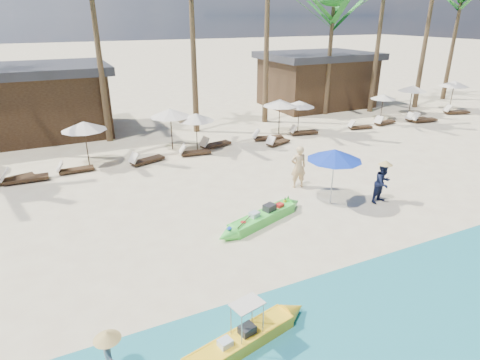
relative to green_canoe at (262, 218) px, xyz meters
name	(u,v)px	position (x,y,z in m)	size (l,w,h in m)	color
ground	(276,236)	(-0.05, -1.09, -0.21)	(240.00, 240.00, 0.00)	beige
wet_sand_strip	(381,332)	(-0.05, -6.09, -0.20)	(240.00, 4.50, 0.01)	tan
green_canoe	(262,218)	(0.00, 0.00, 0.00)	(4.63, 1.86, 0.61)	#46DC43
yellow_canoe	(241,341)	(-3.31, -5.08, -0.01)	(4.44, 1.29, 1.17)	yellow
tourist	(298,167)	(2.98, 2.24, 0.75)	(0.70, 0.46, 1.91)	#DDB177
vendor_green	(383,183)	(5.21, -0.51, 0.63)	(0.81, 0.63, 1.67)	#131935
vendor_yellow	(110,354)	(-6.08, -4.64, 0.43)	(0.59, 0.34, 0.91)	gray
blue_umbrella	(335,155)	(3.26, 0.24, 1.88)	(2.14, 2.14, 2.31)	#99999E
lounger_3_right	(11,178)	(-8.51, 8.31, 0.00)	(1.85, 1.00, 0.60)	#3B2918
resort_parasol_4	(84,126)	(-5.03, 9.22, 1.83)	(2.19, 2.19, 2.26)	#3B2918
lounger_4_left	(23,178)	(-8.03, 8.06, 0.02)	(1.98, 0.67, 0.67)	#3B2918
lounger_4_right	(73,169)	(-5.84, 8.37, -0.01)	(1.69, 0.54, 0.57)	#3B2918
resort_parasol_5	(170,113)	(-0.45, 9.90, 1.90)	(2.27, 2.27, 2.34)	#3B2918
lounger_5_left	(145,160)	(-2.40, 8.19, 0.00)	(1.93, 1.12, 0.63)	#3B2918
resort_parasol_6	(196,117)	(0.77, 9.12, 1.70)	(2.05, 2.05, 2.11)	#3B2918
lounger_6_left	(193,152)	(0.27, 8.38, -0.01)	(1.77, 0.74, 0.58)	#3B2918
lounger_6_right	(214,144)	(1.81, 9.18, 0.01)	(1.99, 0.99, 0.65)	#3B2918
resort_parasol_7	(280,103)	(6.68, 10.10, 1.79)	(2.15, 2.15, 2.21)	#3B2918
lounger_7_left	(266,137)	(5.23, 9.16, 0.01)	(1.95, 1.00, 0.64)	#3B2918
lounger_7_right	(277,142)	(5.32, 8.01, -0.02)	(1.75, 1.05, 0.57)	#3B2918
resort_parasol_8	(299,104)	(8.00, 9.91, 1.64)	(1.99, 1.99, 2.05)	#3B2918
lounger_8_left	(302,132)	(7.88, 9.22, 0.00)	(1.88, 0.87, 0.61)	#3B2918
resort_parasol_9	(383,97)	(15.36, 10.19, 1.47)	(1.80, 1.80, 1.85)	#3B2918
lounger_9_left	(359,126)	(12.09, 8.76, -0.02)	(1.71, 0.86, 0.56)	#3B2918
lounger_9_right	(384,122)	(14.46, 8.92, 0.00)	(1.83, 0.82, 0.60)	#3B2918
resort_parasol_10	(413,88)	(18.51, 10.51, 1.78)	(2.14, 2.14, 2.20)	#3B2918
lounger_10_left	(422,119)	(17.42, 8.26, 0.02)	(2.04, 0.89, 0.67)	#3B2918
lounger_10_right	(416,118)	(17.27, 8.72, -0.01)	(1.78, 0.63, 0.60)	#3B2918
resort_parasol_11	(454,84)	(22.64, 10.20, 1.90)	(2.27, 2.27, 2.34)	#3B2918
lounger_11_left	(455,111)	(21.78, 9.02, 0.02)	(2.05, 1.23, 0.67)	#3B2918
palm_6	(333,16)	(12.79, 13.43, 6.85)	(2.08, 2.08, 8.51)	brown
palm_9	(461,3)	(26.16, 13.72, 7.85)	(2.08, 2.08, 9.82)	brown
pavilion_west	(19,102)	(-8.05, 16.41, 1.99)	(10.80, 6.60, 4.30)	#3B2918
pavilion_east	(317,79)	(13.95, 16.41, 1.99)	(8.80, 6.60, 4.30)	#3B2918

